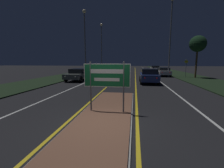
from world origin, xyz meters
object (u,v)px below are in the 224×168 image
car_approaching_0 (78,74)px  car_approaching_2 (108,68)px  car_receding_2 (155,69)px  car_approaching_1 (111,70)px  streetlight_left_far (101,40)px  streetlight_right_near (171,30)px  car_receding_1 (163,71)px  streetlight_left_near (85,33)px  car_receding_0 (149,76)px  highway_sign (107,77)px  warning_sign (186,67)px

car_approaching_0 → car_approaching_2: car_approaching_0 is taller
car_receding_2 → car_approaching_0: (-11.48, -17.71, 0.02)m
car_approaching_1 → streetlight_left_far: bearing=112.6°
car_receding_2 → car_approaching_2: (-11.65, 4.35, -0.07)m
streetlight_right_near → car_receding_1: streetlight_right_near is taller
streetlight_left_near → car_receding_0: 12.71m
car_receding_1 → car_approaching_1: (-8.67, 1.01, 0.07)m
car_receding_0 → car_approaching_2: size_ratio=0.91×
streetlight_left_near → streetlight_left_far: 12.07m
streetlight_left_near → car_receding_1: streetlight_left_near is taller
streetlight_right_near → car_receding_2: (-0.44, 11.87, -6.07)m
streetlight_right_near → car_receding_0: streetlight_right_near is taller
highway_sign → car_approaching_0: size_ratio=0.49×
streetlight_left_far → car_receding_1: streetlight_left_far is taller
streetlight_right_near → car_approaching_2: bearing=126.7°
warning_sign → car_receding_2: bearing=103.9°
streetlight_left_far → car_approaching_0: streetlight_left_far is taller
streetlight_left_near → streetlight_left_far: bearing=90.3°
car_approaching_1 → car_approaching_0: bearing=-108.3°
streetlight_left_near → car_receding_0: (9.23, -6.47, -5.87)m
highway_sign → warning_sign: bearing=63.3°
streetlight_left_near → car_approaching_2: bearing=87.9°
highway_sign → car_receding_1: (5.78, 18.78, -0.87)m
highway_sign → car_approaching_2: (-5.89, 33.30, -0.94)m
streetlight_right_near → car_receding_0: bearing=-116.5°
car_receding_0 → car_receding_1: size_ratio=0.92×
highway_sign → streetlight_left_near: streetlight_left_near is taller
streetlight_left_near → car_approaching_2: streetlight_left_near is taller
highway_sign → car_approaching_0: bearing=116.9°
streetlight_left_near → car_approaching_1: streetlight_left_near is taller
car_receding_0 → car_approaching_1: 11.18m
car_receding_1 → warning_sign: size_ratio=1.76×
car_receding_1 → highway_sign: bearing=-107.1°
highway_sign → streetlight_left_far: bearing=102.9°
streetlight_right_near → car_approaching_0: streetlight_right_near is taller
streetlight_right_near → car_approaching_1: bearing=163.4°
warning_sign → car_receding_1: bearing=151.5°
car_receding_0 → streetlight_right_near: bearing=63.5°
car_receding_0 → streetlight_left_far: bearing=116.6°
warning_sign → car_approaching_1: bearing=167.4°
highway_sign → car_receding_1: 19.67m
warning_sign → car_receding_0: bearing=-130.0°
car_approaching_0 → warning_sign: warning_sign is taller
highway_sign → car_approaching_1: size_ratio=0.49×
streetlight_right_near → warning_sign: bearing=2.9°
streetlight_left_far → streetlight_right_near: (12.77, -11.55, -0.52)m
car_receding_2 → car_approaching_0: bearing=-122.9°
streetlight_left_near → car_approaching_2: 17.77m
streetlight_right_near → car_approaching_2: size_ratio=2.48×
car_approaching_1 → car_approaching_2: size_ratio=0.99×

